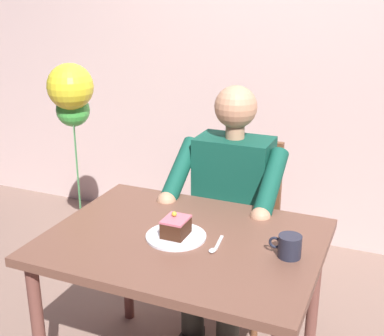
{
  "coord_description": "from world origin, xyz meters",
  "views": [
    {
      "loc": [
        -0.72,
        1.6,
        1.62
      ],
      "look_at": [
        0.01,
        -0.1,
        0.97
      ],
      "focal_mm": 47.44,
      "sensor_mm": 36.0,
      "label": 1
    }
  ],
  "objects": [
    {
      "name": "seated_person",
      "position": [
        0.0,
        -0.52,
        0.63
      ],
      "size": [
        0.53,
        0.58,
        1.21
      ],
      "color": "#10493A",
      "rests_on": "ground"
    },
    {
      "name": "dessert_spoon",
      "position": [
        -0.14,
        0.03,
        0.72
      ],
      "size": [
        0.03,
        0.14,
        0.01
      ],
      "color": "silver",
      "rests_on": "dining_table"
    },
    {
      "name": "cake_slice",
      "position": [
        0.03,
        0.01,
        0.76
      ],
      "size": [
        0.09,
        0.11,
        0.09
      ],
      "color": "#3C1F12",
      "rests_on": "dessert_plate"
    },
    {
      "name": "cafe_rear_panel",
      "position": [
        0.0,
        -1.61,
        1.5
      ],
      "size": [
        6.4,
        0.12,
        3.0
      ],
      "primitive_type": "cube",
      "color": "beige",
      "rests_on": "ground"
    },
    {
      "name": "dessert_plate",
      "position": [
        0.03,
        0.01,
        0.72
      ],
      "size": [
        0.23,
        0.23,
        0.01
      ],
      "primitive_type": "cylinder",
      "color": "white",
      "rests_on": "dining_table"
    },
    {
      "name": "coffee_cup",
      "position": [
        -0.41,
        -0.01,
        0.76
      ],
      "size": [
        0.12,
        0.08,
        0.08
      ],
      "color": "#212433",
      "rests_on": "dining_table"
    },
    {
      "name": "chair",
      "position": [
        0.0,
        -0.7,
        0.49
      ],
      "size": [
        0.42,
        0.42,
        0.89
      ],
      "color": "brown",
      "rests_on": "ground"
    },
    {
      "name": "dining_table",
      "position": [
        0.0,
        0.0,
        0.63
      ],
      "size": [
        1.05,
        0.79,
        0.72
      ],
      "color": "brown",
      "rests_on": "ground"
    },
    {
      "name": "balloon_display",
      "position": [
        0.99,
        -0.7,
        0.96
      ],
      "size": [
        0.26,
        0.27,
        1.24
      ],
      "color": "#B2C1C6",
      "rests_on": "ground"
    }
  ]
}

